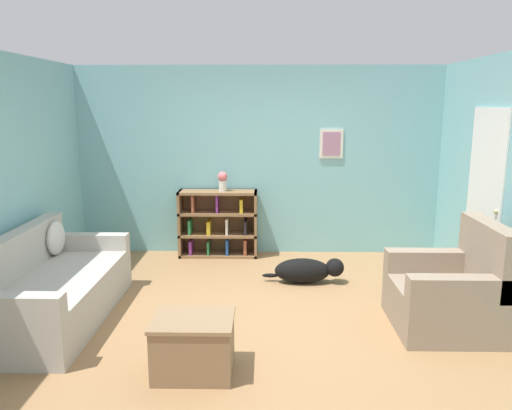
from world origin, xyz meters
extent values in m
plane|color=#997047|center=(0.00, 0.00, 0.00)|extent=(14.00, 14.00, 0.00)
cube|color=#7AB7BC|center=(0.00, 2.25, 1.30)|extent=(5.60, 0.10, 2.60)
cube|color=silver|center=(1.00, 2.19, 1.55)|extent=(0.32, 0.02, 0.40)
cube|color=#A37089|center=(1.00, 2.18, 1.55)|extent=(0.24, 0.01, 0.32)
cube|color=white|center=(2.49, 0.70, 1.02)|extent=(0.02, 0.84, 2.05)
sphere|color=tan|center=(2.46, 0.35, 1.00)|extent=(0.05, 0.05, 0.05)
cube|color=#ADA89E|center=(-1.94, -0.14, 0.22)|extent=(0.93, 2.01, 0.45)
cube|color=#ADA89E|center=(-2.33, -0.14, 0.65)|extent=(0.16, 2.01, 0.42)
cube|color=#ADA89E|center=(-1.94, -1.07, 0.54)|extent=(0.93, 0.16, 0.18)
cube|color=#ADA89E|center=(-1.94, 0.78, 0.54)|extent=(0.93, 0.16, 0.18)
ellipsoid|color=beige|center=(-2.21, 0.56, 0.63)|extent=(0.14, 0.38, 0.38)
cube|color=olive|center=(-1.08, 2.01, 0.46)|extent=(0.04, 0.34, 0.92)
cube|color=olive|center=(-0.03, 2.01, 0.46)|extent=(0.04, 0.34, 0.92)
cube|color=olive|center=(-0.56, 2.17, 0.46)|extent=(1.08, 0.02, 0.92)
cube|color=olive|center=(-0.56, 2.01, 0.02)|extent=(1.08, 0.34, 0.04)
cube|color=olive|center=(-0.56, 2.01, 0.31)|extent=(1.08, 0.34, 0.04)
cube|color=olive|center=(-0.56, 2.01, 0.61)|extent=(1.08, 0.34, 0.04)
cube|color=olive|center=(-0.56, 2.01, 0.90)|extent=(1.08, 0.34, 0.04)
cube|color=#7A2D84|center=(-0.94, 2.00, 0.12)|extent=(0.04, 0.25, 0.21)
cube|color=#287A3D|center=(-0.94, 2.00, 0.42)|extent=(0.03, 0.25, 0.20)
cube|color=brown|center=(-0.89, 2.00, 0.75)|extent=(0.03, 0.25, 0.24)
cube|color=#287A3D|center=(-0.69, 2.00, 0.12)|extent=(0.03, 0.25, 0.20)
cube|color=gold|center=(-0.68, 2.00, 0.41)|extent=(0.05, 0.25, 0.18)
cube|color=#7A2D84|center=(-0.56, 2.00, 0.75)|extent=(0.03, 0.25, 0.24)
cube|color=#234C9E|center=(-0.43, 2.00, 0.14)|extent=(0.04, 0.25, 0.23)
cube|color=silver|center=(-0.43, 2.00, 0.43)|extent=(0.03, 0.25, 0.22)
cube|color=gold|center=(-0.23, 2.00, 0.72)|extent=(0.04, 0.25, 0.18)
cube|color=brown|center=(-0.18, 2.00, 0.13)|extent=(0.04, 0.25, 0.23)
cube|color=black|center=(-0.18, 2.00, 0.42)|extent=(0.03, 0.25, 0.19)
cube|color=gray|center=(1.78, -0.24, 0.21)|extent=(0.93, 0.97, 0.42)
cube|color=gray|center=(2.16, -0.24, 0.72)|extent=(0.18, 0.97, 0.60)
cube|color=gray|center=(1.78, -0.64, 0.53)|extent=(0.93, 0.18, 0.22)
cube|color=gray|center=(1.78, 0.16, 0.53)|extent=(0.93, 0.18, 0.22)
cube|color=#846647|center=(-0.46, -1.10, 0.23)|extent=(0.61, 0.48, 0.46)
cube|color=#8F6E4D|center=(-0.46, -1.10, 0.44)|extent=(0.63, 0.50, 0.03)
ellipsoid|color=black|center=(0.54, 0.93, 0.15)|extent=(0.65, 0.27, 0.30)
sphere|color=black|center=(0.92, 0.93, 0.19)|extent=(0.22, 0.22, 0.22)
ellipsoid|color=black|center=(0.16, 0.97, 0.07)|extent=(0.20, 0.05, 0.05)
cylinder|color=silver|center=(-0.49, 2.01, 0.99)|extent=(0.10, 0.10, 0.14)
sphere|color=#E06B70|center=(-0.49, 2.01, 1.12)|extent=(0.13, 0.13, 0.13)
camera|label=1|loc=(0.10, -4.69, 2.08)|focal=35.00mm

